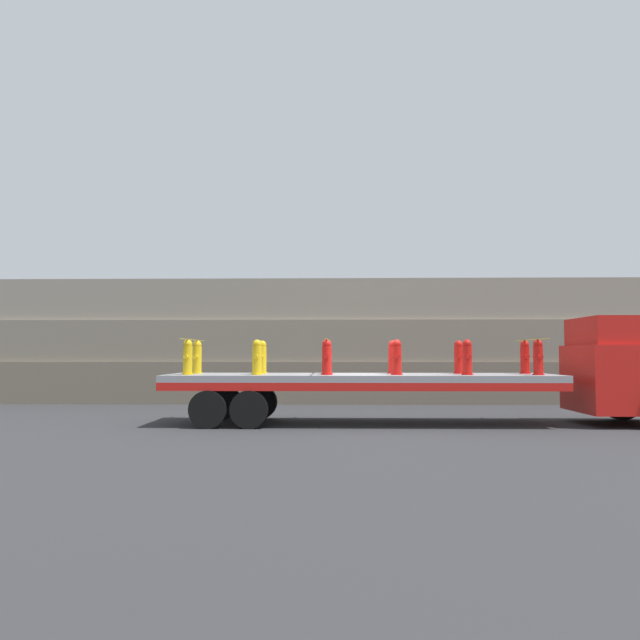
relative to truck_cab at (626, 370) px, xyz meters
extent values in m
plane|color=#2D2D30|center=(-6.84, 0.00, -1.40)|extent=(120.00, 120.00, 0.00)
cube|color=#706656|center=(-6.84, 7.55, -0.64)|extent=(60.00, 3.00, 1.53)
cube|color=gray|center=(-6.84, 7.70, 0.89)|extent=(60.00, 3.00, 1.53)
cube|color=gray|center=(-6.84, 7.85, 2.42)|extent=(60.00, 3.00, 1.53)
cube|color=red|center=(-0.06, 0.00, -0.23)|extent=(2.45, 2.40, 1.72)
cube|color=red|center=(-0.31, 0.00, 0.99)|extent=(1.71, 2.21, 0.72)
cylinder|color=black|center=(0.36, 1.14, -0.83)|extent=(1.14, 0.28, 1.14)
cube|color=gray|center=(-6.84, 0.00, -0.21)|extent=(10.04, 2.48, 0.17)
cube|color=red|center=(-6.84, -1.20, -0.39)|extent=(10.04, 0.08, 0.20)
cube|color=red|center=(-6.84, 1.20, -0.39)|extent=(10.04, 0.08, 0.20)
cylinder|color=black|center=(-9.61, -1.14, -0.94)|extent=(0.92, 0.30, 0.92)
cylinder|color=black|center=(-9.61, 1.14, -0.94)|extent=(0.92, 0.30, 0.92)
cylinder|color=black|center=(-10.61, -1.14, -0.94)|extent=(0.92, 0.30, 0.92)
cylinder|color=black|center=(-10.61, 1.14, -0.94)|extent=(0.92, 0.30, 0.92)
cylinder|color=gold|center=(-11.26, -0.55, -0.11)|extent=(0.30, 0.30, 0.03)
cylinder|color=gold|center=(-11.26, -0.55, 0.24)|extent=(0.24, 0.24, 0.73)
sphere|color=gold|center=(-11.26, -0.55, 0.66)|extent=(0.23, 0.23, 0.23)
cylinder|color=gold|center=(-11.26, -0.74, 0.33)|extent=(0.11, 0.15, 0.11)
cylinder|color=gold|center=(-11.26, -0.35, 0.33)|extent=(0.11, 0.15, 0.11)
cylinder|color=gold|center=(-11.26, 0.55, -0.11)|extent=(0.30, 0.30, 0.03)
cylinder|color=gold|center=(-11.26, 0.55, 0.24)|extent=(0.24, 0.24, 0.73)
sphere|color=gold|center=(-11.26, 0.55, 0.66)|extent=(0.23, 0.23, 0.23)
cylinder|color=gold|center=(-11.26, 0.35, 0.33)|extent=(0.11, 0.15, 0.11)
cylinder|color=gold|center=(-11.26, 0.74, 0.33)|extent=(0.11, 0.15, 0.11)
cylinder|color=gold|center=(-9.50, -0.55, -0.11)|extent=(0.30, 0.30, 0.03)
cylinder|color=gold|center=(-9.50, -0.55, 0.24)|extent=(0.24, 0.24, 0.73)
sphere|color=gold|center=(-9.50, -0.55, 0.66)|extent=(0.23, 0.23, 0.23)
cylinder|color=gold|center=(-9.50, -0.74, 0.33)|extent=(0.11, 0.15, 0.11)
cylinder|color=gold|center=(-9.50, -0.35, 0.33)|extent=(0.11, 0.15, 0.11)
cylinder|color=gold|center=(-9.50, 0.55, -0.11)|extent=(0.30, 0.30, 0.03)
cylinder|color=gold|center=(-9.50, 0.55, 0.24)|extent=(0.24, 0.24, 0.73)
sphere|color=gold|center=(-9.50, 0.55, 0.66)|extent=(0.23, 0.23, 0.23)
cylinder|color=gold|center=(-9.50, 0.35, 0.33)|extent=(0.11, 0.15, 0.11)
cylinder|color=gold|center=(-9.50, 0.74, 0.33)|extent=(0.11, 0.15, 0.11)
cylinder|color=red|center=(-7.73, -0.55, -0.11)|extent=(0.30, 0.30, 0.03)
cylinder|color=red|center=(-7.73, -0.55, 0.24)|extent=(0.24, 0.24, 0.73)
sphere|color=red|center=(-7.73, -0.55, 0.66)|extent=(0.23, 0.23, 0.23)
cylinder|color=red|center=(-7.73, -0.74, 0.33)|extent=(0.11, 0.15, 0.11)
cylinder|color=red|center=(-7.73, -0.35, 0.33)|extent=(0.11, 0.15, 0.11)
cylinder|color=red|center=(-7.73, 0.55, -0.11)|extent=(0.30, 0.30, 0.03)
cylinder|color=red|center=(-7.73, 0.55, 0.24)|extent=(0.24, 0.24, 0.73)
sphere|color=red|center=(-7.73, 0.55, 0.66)|extent=(0.23, 0.23, 0.23)
cylinder|color=red|center=(-7.73, 0.35, 0.33)|extent=(0.11, 0.15, 0.11)
cylinder|color=red|center=(-7.73, 0.74, 0.33)|extent=(0.11, 0.15, 0.11)
cylinder|color=red|center=(-5.96, -0.55, -0.11)|extent=(0.30, 0.30, 0.03)
cylinder|color=red|center=(-5.96, -0.55, 0.24)|extent=(0.24, 0.24, 0.73)
sphere|color=red|center=(-5.96, -0.55, 0.66)|extent=(0.23, 0.23, 0.23)
cylinder|color=red|center=(-5.96, -0.74, 0.33)|extent=(0.11, 0.15, 0.11)
cylinder|color=red|center=(-5.96, -0.35, 0.33)|extent=(0.11, 0.15, 0.11)
cylinder|color=red|center=(-5.96, 0.55, -0.11)|extent=(0.30, 0.30, 0.03)
cylinder|color=red|center=(-5.96, 0.55, 0.24)|extent=(0.24, 0.24, 0.73)
sphere|color=red|center=(-5.96, 0.55, 0.66)|extent=(0.23, 0.23, 0.23)
cylinder|color=red|center=(-5.96, 0.35, 0.33)|extent=(0.11, 0.15, 0.11)
cylinder|color=red|center=(-5.96, 0.74, 0.33)|extent=(0.11, 0.15, 0.11)
cylinder|color=red|center=(-4.19, -0.55, -0.11)|extent=(0.30, 0.30, 0.03)
cylinder|color=red|center=(-4.19, -0.55, 0.24)|extent=(0.24, 0.24, 0.73)
sphere|color=red|center=(-4.19, -0.55, 0.66)|extent=(0.23, 0.23, 0.23)
cylinder|color=red|center=(-4.19, -0.74, 0.33)|extent=(0.11, 0.15, 0.11)
cylinder|color=red|center=(-4.19, -0.35, 0.33)|extent=(0.11, 0.15, 0.11)
cylinder|color=red|center=(-4.19, 0.55, -0.11)|extent=(0.30, 0.30, 0.03)
cylinder|color=red|center=(-4.19, 0.55, 0.24)|extent=(0.24, 0.24, 0.73)
sphere|color=red|center=(-4.19, 0.55, 0.66)|extent=(0.23, 0.23, 0.23)
cylinder|color=red|center=(-4.19, 0.35, 0.33)|extent=(0.11, 0.15, 0.11)
cylinder|color=red|center=(-4.19, 0.74, 0.33)|extent=(0.11, 0.15, 0.11)
cylinder|color=red|center=(-2.43, -0.55, -0.11)|extent=(0.30, 0.30, 0.03)
cylinder|color=red|center=(-2.43, -0.55, 0.24)|extent=(0.24, 0.24, 0.73)
sphere|color=red|center=(-2.43, -0.55, 0.66)|extent=(0.23, 0.23, 0.23)
cylinder|color=red|center=(-2.43, -0.74, 0.33)|extent=(0.11, 0.15, 0.11)
cylinder|color=red|center=(-2.43, -0.35, 0.33)|extent=(0.11, 0.15, 0.11)
cylinder|color=red|center=(-2.43, 0.55, -0.11)|extent=(0.30, 0.30, 0.03)
cylinder|color=red|center=(-2.43, 0.55, 0.24)|extent=(0.24, 0.24, 0.73)
sphere|color=red|center=(-2.43, 0.55, 0.66)|extent=(0.23, 0.23, 0.23)
cylinder|color=red|center=(-2.43, 0.35, 0.33)|extent=(0.11, 0.15, 0.11)
cylinder|color=red|center=(-2.43, 0.74, 0.33)|extent=(0.11, 0.15, 0.11)
cube|color=yellow|center=(-11.26, 0.00, 0.78)|extent=(0.05, 2.68, 0.01)
cube|color=yellow|center=(-7.73, 0.00, 0.78)|extent=(0.05, 2.68, 0.01)
cube|color=yellow|center=(-2.43, 0.00, 0.78)|extent=(0.05, 2.68, 0.01)
camera|label=1|loc=(-7.51, -16.31, 0.40)|focal=35.00mm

